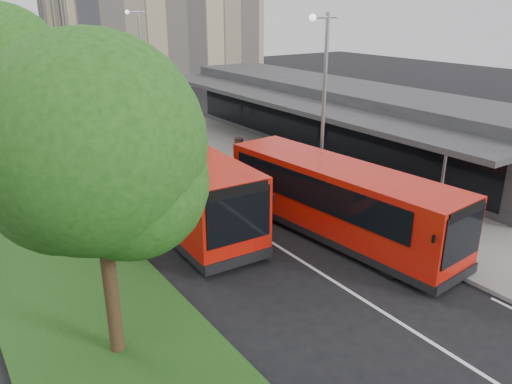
# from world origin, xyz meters

# --- Properties ---
(ground) EXTENTS (120.00, 120.00, 0.00)m
(ground) POSITION_xyz_m (0.00, 0.00, 0.00)
(ground) COLOR black
(ground) RESTS_ON ground
(pavement) EXTENTS (5.00, 80.00, 0.15)m
(pavement) POSITION_xyz_m (6.00, 20.00, 0.07)
(pavement) COLOR gray
(pavement) RESTS_ON ground
(lane_centre_line) EXTENTS (0.12, 70.00, 0.01)m
(lane_centre_line) POSITION_xyz_m (0.00, 15.00, 0.01)
(lane_centre_line) COLOR silver
(lane_centre_line) RESTS_ON ground
(kerb_dashes) EXTENTS (0.12, 56.00, 0.01)m
(kerb_dashes) POSITION_xyz_m (3.30, 19.00, 0.01)
(kerb_dashes) COLOR silver
(kerb_dashes) RESTS_ON ground
(station_building) EXTENTS (7.70, 26.00, 4.00)m
(station_building) POSITION_xyz_m (10.86, 8.00, 2.04)
(station_building) COLOR #2D2E30
(station_building) RESTS_ON ground
(tree_near) EXTENTS (5.00, 5.00, 8.04)m
(tree_near) POSITION_xyz_m (-7.01, -2.95, 5.19)
(tree_near) COLOR #2F2013
(tree_near) RESTS_ON ground
(tree_mid) EXTENTS (5.36, 5.36, 8.61)m
(tree_mid) POSITION_xyz_m (-7.01, 9.05, 5.56)
(tree_mid) COLOR #2F2013
(tree_mid) RESTS_ON ground
(lamp_post_near) EXTENTS (1.44, 0.28, 8.00)m
(lamp_post_near) POSITION_xyz_m (4.12, 2.00, 4.72)
(lamp_post_near) COLOR gray
(lamp_post_near) RESTS_ON pavement
(lamp_post_far) EXTENTS (1.44, 0.28, 8.00)m
(lamp_post_far) POSITION_xyz_m (4.12, 22.00, 4.72)
(lamp_post_far) COLOR gray
(lamp_post_far) RESTS_ON pavement
(bus_main) EXTENTS (3.42, 10.24, 2.85)m
(bus_main) POSITION_xyz_m (2.39, -1.07, 1.46)
(bus_main) COLOR #BF0C0A
(bus_main) RESTS_ON ground
(bus_second) EXTENTS (3.27, 11.11, 3.12)m
(bus_second) POSITION_xyz_m (-1.96, 4.16, 1.60)
(bus_second) COLOR #BF0C0A
(bus_second) RESTS_ON ground
(litter_bin) EXTENTS (0.67, 0.67, 0.92)m
(litter_bin) POSITION_xyz_m (5.17, 10.33, 0.61)
(litter_bin) COLOR #331E15
(litter_bin) RESTS_ON pavement
(bollard) EXTENTS (0.21, 0.21, 1.06)m
(bollard) POSITION_xyz_m (4.74, 19.27, 0.68)
(bollard) COLOR yellow
(bollard) RESTS_ON pavement
(car_near) EXTENTS (2.98, 4.14, 1.31)m
(car_near) POSITION_xyz_m (2.34, 37.76, 0.65)
(car_near) COLOR #5D0D17
(car_near) RESTS_ON ground
(car_far) EXTENTS (2.59, 4.22, 1.31)m
(car_far) POSITION_xyz_m (-0.68, 44.66, 0.66)
(car_far) COLOR navy
(car_far) RESTS_ON ground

